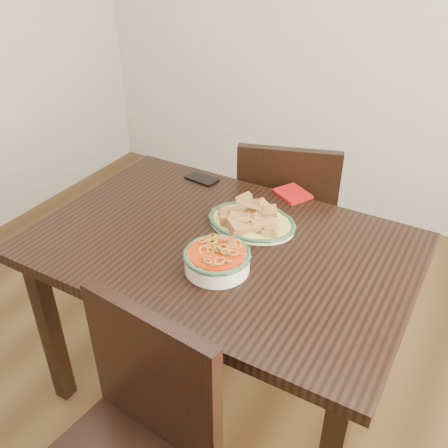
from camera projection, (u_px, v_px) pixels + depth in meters
The scene contains 8 objects.
floor at pixel (195, 397), 2.05m from camera, with size 3.50×3.50×0.00m, color #3A2712.
dining_table at pixel (221, 264), 1.72m from camera, with size 1.26×0.84×0.75m.
chair_far at pixel (286, 218), 2.27m from camera, with size 0.53×0.53×0.89m.
chair_near at pixel (130, 446), 1.32m from camera, with size 0.46×0.46×0.89m.
fish_plate at pixel (252, 214), 1.74m from camera, with size 0.31×0.25×0.11m.
noodle_bowl at pixel (217, 258), 1.53m from camera, with size 0.21×0.21×0.08m.
smartphone at pixel (202, 179), 2.04m from camera, with size 0.13×0.07×0.01m, color black.
napkin at pixel (292, 194), 1.94m from camera, with size 0.13×0.11×0.01m, color maroon.
Camera 1 is at (0.77, -1.09, 1.71)m, focal length 40.00 mm.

